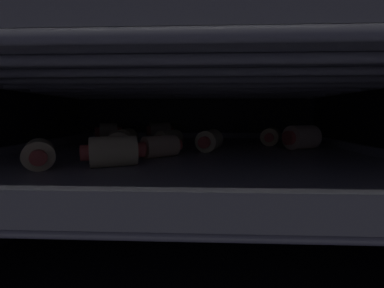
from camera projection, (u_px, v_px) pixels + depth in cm
name	position (u px, v px, depth cm)	size (l,w,h in cm)	color
ground_plane	(190.00, 251.00, 33.01)	(54.66, 46.89, 1.20)	black
oven_wall_back	(195.00, 113.00, 53.30)	(54.66, 1.20, 37.01)	black
oven_rack_lower	(190.00, 163.00, 31.46)	(49.85, 43.60, 0.68)	#B7B7BC
baking_tray_lower	(190.00, 155.00, 31.34)	(44.65, 39.04, 2.15)	gray
pig_in_blanket_lower_0	(169.00, 139.00, 34.82)	(4.16, 5.86, 2.58)	beige
pig_in_blanket_lower_1	(126.00, 139.00, 33.85)	(3.06, 5.22, 2.86)	beige
pig_in_blanket_lower_2	(114.00, 151.00, 22.20)	(5.82, 4.27, 2.87)	beige
pig_in_blanket_lower_3	(118.00, 143.00, 28.43)	(3.91, 5.29, 2.87)	beige
pig_in_blanket_lower_4	(39.00, 154.00, 21.79)	(4.32, 5.43, 2.57)	beige
pig_in_blanket_lower_5	(301.00, 137.00, 33.27)	(5.60, 4.68, 3.36)	beige
pig_in_blanket_lower_6	(109.00, 132.00, 45.41)	(5.25, 4.13, 3.22)	beige
pig_in_blanket_lower_7	(271.00, 136.00, 38.00)	(4.05, 5.28, 2.76)	beige
pig_in_blanket_lower_8	(160.00, 146.00, 27.12)	(5.01, 4.37, 2.47)	beige
pig_in_blanket_lower_9	(160.00, 131.00, 47.46)	(5.59, 4.48, 3.36)	beige
pig_in_blanket_lower_10	(210.00, 140.00, 31.98)	(3.94, 5.89, 2.79)	beige
oven_rack_upper	(190.00, 86.00, 30.23)	(49.92, 43.60, 0.75)	#B7B7BC
baking_tray_upper	(190.00, 77.00, 30.10)	(44.65, 39.04, 2.19)	gray
pig_in_blanket_upper_0	(189.00, 77.00, 41.52)	(3.56, 4.88, 2.60)	beige
pig_in_blanket_upper_1	(136.00, 73.00, 37.50)	(6.46, 3.74, 2.57)	beige
pig_in_blanket_upper_2	(82.00, 73.00, 37.46)	(4.22, 5.50, 2.68)	beige
pig_in_blanket_upper_3	(40.00, 5.00, 14.46)	(3.38, 4.94, 2.90)	beige
pig_in_blanket_upper_4	(122.00, 23.00, 17.92)	(5.13, 4.95, 3.39)	beige
pig_in_blanket_upper_5	(239.00, 31.00, 19.39)	(3.74, 5.14, 3.12)	beige
pig_in_blanket_upper_6	(286.00, 79.00, 43.29)	(6.10, 3.41, 2.55)	beige
pig_in_blanket_upper_7	(30.00, 50.00, 25.17)	(5.05, 3.39, 3.11)	beige
pig_in_blanket_upper_8	(196.00, 71.00, 35.26)	(4.47, 2.55, 2.54)	beige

